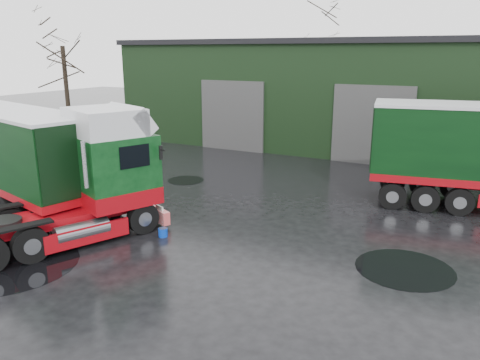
% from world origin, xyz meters
% --- Properties ---
extents(ground, '(100.00, 100.00, 0.00)m').
position_xyz_m(ground, '(0.00, 0.00, 0.00)').
color(ground, black).
extents(warehouse, '(32.40, 12.40, 6.30)m').
position_xyz_m(warehouse, '(2.00, 20.00, 3.16)').
color(warehouse, black).
rests_on(warehouse, ground).
extents(hero_tractor, '(5.02, 6.94, 3.97)m').
position_xyz_m(hero_tractor, '(-4.12, -0.57, 1.99)').
color(hero_tractor, '#0C3815').
rests_on(hero_tractor, ground).
extents(wash_bucket, '(0.35, 0.35, 0.27)m').
position_xyz_m(wash_bucket, '(-1.56, 1.11, 0.13)').
color(wash_bucket, '#0834B7').
rests_on(wash_bucket, ground).
extents(tree_left, '(4.40, 4.40, 8.50)m').
position_xyz_m(tree_left, '(-17.00, 12.00, 4.25)').
color(tree_left, black).
rests_on(tree_left, ground).
extents(tree_back_a, '(4.40, 4.40, 9.50)m').
position_xyz_m(tree_back_a, '(-6.00, 30.00, 4.75)').
color(tree_back_a, black).
rests_on(tree_back_a, ground).
extents(puddle_0, '(3.64, 3.64, 0.01)m').
position_xyz_m(puddle_0, '(-4.04, -2.47, 0.00)').
color(puddle_0, black).
rests_on(puddle_0, ground).
extents(puddle_1, '(2.58, 2.58, 0.01)m').
position_xyz_m(puddle_1, '(5.53, 2.22, 0.00)').
color(puddle_1, black).
rests_on(puddle_1, ground).
extents(puddle_4, '(1.64, 1.64, 0.01)m').
position_xyz_m(puddle_4, '(-4.63, 6.98, 0.00)').
color(puddle_4, black).
rests_on(puddle_4, ground).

